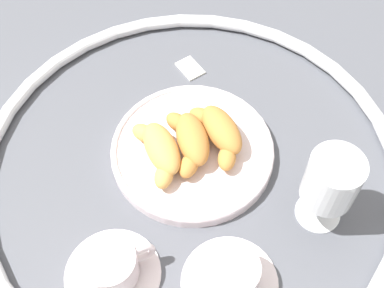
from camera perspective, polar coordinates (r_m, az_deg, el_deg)
name	(u,v)px	position (r m, az deg, el deg)	size (l,w,h in m)	color
ground_plane	(191,167)	(0.82, -0.16, -2.55)	(2.20, 2.20, 0.00)	#4C4F56
table_chrome_rim	(191,163)	(0.81, -0.16, -2.10)	(0.68, 0.68, 0.02)	silver
pastry_plate	(192,150)	(0.82, 0.00, -0.69)	(0.26, 0.26, 0.02)	silver
croissant_large	(220,131)	(0.81, 3.12, 1.45)	(0.12, 0.11, 0.04)	#BC7A38
croissant_small	(190,140)	(0.80, -0.22, 0.46)	(0.13, 0.09, 0.04)	#BC7A38
croissant_extra	(160,150)	(0.79, -3.62, -0.64)	(0.12, 0.10, 0.04)	#D6994C
coffee_cup_near	(112,268)	(0.72, -8.96, -13.48)	(0.14, 0.14, 0.06)	silver
coffee_cup_far	(230,277)	(0.71, 4.27, -14.62)	(0.14, 0.14, 0.06)	silver
juice_glass_left	(331,182)	(0.72, 15.28, -4.13)	(0.08, 0.08, 0.14)	white
sugar_packet	(190,68)	(0.94, -0.22, 8.53)	(0.05, 0.03, 0.01)	white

